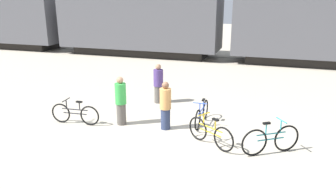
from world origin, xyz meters
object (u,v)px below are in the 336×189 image
object	(u,v)px
bicycle_black	(75,114)
person_in_purple	(158,84)
bicycle_yellow	(210,133)
person_in_tan	(165,106)
bicycle_teal	(271,140)
bicycle_blue	(202,114)
freight_train	(228,14)
person_in_green	(121,101)

from	to	relation	value
bicycle_black	person_in_purple	bearing A→B (deg)	57.79
bicycle_yellow	person_in_tan	world-z (taller)	person_in_tan
bicycle_teal	person_in_purple	distance (m)	5.36
bicycle_blue	person_in_tan	bearing A→B (deg)	-143.15
bicycle_teal	freight_train	bearing A→B (deg)	103.42
bicycle_black	person_in_tan	world-z (taller)	person_in_tan
bicycle_black	person_in_purple	xyz separation A→B (m)	(1.86, 2.96, 0.41)
person_in_purple	freight_train	bearing A→B (deg)	19.32
bicycle_black	bicycle_yellow	world-z (taller)	bicycle_yellow
bicycle_yellow	person_in_green	distance (m)	3.18
bicycle_yellow	person_in_purple	size ratio (longest dim) A/B	0.94
freight_train	bicycle_teal	bearing A→B (deg)	-76.58
bicycle_teal	person_in_tan	size ratio (longest dim) A/B	0.95
bicycle_teal	person_in_tan	xyz separation A→B (m)	(-3.21, 0.75, 0.37)
bicycle_yellow	person_in_green	world-z (taller)	person_in_green
bicycle_blue	freight_train	bearing A→B (deg)	94.41
freight_train	person_in_purple	bearing A→B (deg)	-97.18
bicycle_teal	bicycle_black	size ratio (longest dim) A/B	0.86
bicycle_blue	person_in_green	size ratio (longest dim) A/B	1.08
bicycle_yellow	person_in_tan	xyz separation A→B (m)	(-1.58, 0.75, 0.39)
bicycle_teal	person_in_green	distance (m)	4.77
bicycle_black	bicycle_teal	bearing A→B (deg)	-2.08
bicycle_black	person_in_purple	world-z (taller)	person_in_purple
bicycle_black	bicycle_yellow	xyz separation A→B (m)	(4.54, -0.23, 0.02)
bicycle_blue	person_in_green	xyz separation A→B (m)	(-2.50, -0.83, 0.45)
person_in_tan	bicycle_yellow	bearing A→B (deg)	-122.74
bicycle_blue	bicycle_teal	distance (m)	2.66
bicycle_teal	person_in_green	world-z (taller)	person_in_green
bicycle_yellow	freight_train	bearing A→B (deg)	96.40
bicycle_teal	bicycle_yellow	world-z (taller)	bicycle_teal
bicycle_teal	bicycle_yellow	xyz separation A→B (m)	(-1.63, -0.00, -0.02)
bicycle_teal	person_in_purple	xyz separation A→B (m)	(-4.30, 3.18, 0.37)
person_in_green	freight_train	bearing A→B (deg)	177.84
person_in_purple	person_in_green	xyz separation A→B (m)	(-0.40, -2.51, 0.04)
bicycle_black	person_in_green	bearing A→B (deg)	16.95
bicycle_teal	bicycle_yellow	size ratio (longest dim) A/B	1.01
person_in_green	person_in_tan	bearing A→B (deg)	98.32
freight_train	bicycle_teal	distance (m)	13.50
bicycle_blue	bicycle_teal	world-z (taller)	bicycle_teal
bicycle_blue	person_in_green	distance (m)	2.68
bicycle_yellow	person_in_purple	distance (m)	4.18
person_in_green	bicycle_black	bearing A→B (deg)	-67.64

